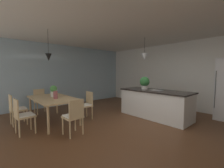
# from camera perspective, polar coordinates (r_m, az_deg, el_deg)

# --- Properties ---
(ground_plane) EXTENTS (10.00, 8.40, 0.04)m
(ground_plane) POSITION_cam_1_polar(r_m,az_deg,el_deg) (4.04, 7.85, -17.51)
(ground_plane) COLOR brown
(ceiling_slab) EXTENTS (10.00, 8.40, 0.12)m
(ceiling_slab) POSITION_cam_1_polar(r_m,az_deg,el_deg) (3.95, 8.33, 23.19)
(ceiling_slab) COLOR white
(wall_back_kitchen) EXTENTS (10.00, 0.12, 2.70)m
(wall_back_kitchen) POSITION_cam_1_polar(r_m,az_deg,el_deg) (6.58, 26.75, 2.82)
(wall_back_kitchen) COLOR white
(wall_back_kitchen) RESTS_ON ground_plane
(window_wall_left_glazing) EXTENTS (0.06, 8.40, 2.70)m
(window_wall_left_glazing) POSITION_cam_1_polar(r_m,az_deg,el_deg) (7.08, -17.93, 3.18)
(window_wall_left_glazing) COLOR #9EB7C6
(window_wall_left_glazing) RESTS_ON ground_plane
(dining_table) EXTENTS (1.85, 1.03, 0.73)m
(dining_table) POSITION_cam_1_polar(r_m,az_deg,el_deg) (4.79, -21.82, -5.67)
(dining_table) COLOR tan
(dining_table) RESTS_ON ground_plane
(chair_window_end) EXTENTS (0.40, 0.40, 0.87)m
(chair_window_end) POSITION_cam_1_polar(r_m,az_deg,el_deg) (6.04, -25.98, -5.63)
(chair_window_end) COLOR tan
(chair_window_end) RESTS_ON ground_plane
(chair_near_right) EXTENTS (0.42, 0.42, 0.87)m
(chair_near_right) POSITION_cam_1_polar(r_m,az_deg,el_deg) (4.21, -31.28, -10.14)
(chair_near_right) COLOR tan
(chair_near_right) RESTS_ON ground_plane
(chair_near_left) EXTENTS (0.41, 0.41, 0.87)m
(chair_near_left) POSITION_cam_1_polar(r_m,az_deg,el_deg) (5.01, -33.04, -7.93)
(chair_near_left) COLOR tan
(chair_near_left) RESTS_ON ground_plane
(chair_far_right) EXTENTS (0.41, 0.41, 0.87)m
(chair_far_right) POSITION_cam_1_polar(r_m,az_deg,el_deg) (4.83, -10.02, -7.70)
(chair_far_right) COLOR tan
(chair_far_right) RESTS_ON ground_plane
(chair_kitchen_end) EXTENTS (0.42, 0.42, 0.87)m
(chair_kitchen_end) POSITION_cam_1_polar(r_m,az_deg,el_deg) (3.67, -14.61, -11.73)
(chair_kitchen_end) COLOR tan
(chair_kitchen_end) RESTS_ON ground_plane
(kitchen_island) EXTENTS (2.31, 0.94, 0.91)m
(kitchen_island) POSITION_cam_1_polar(r_m,az_deg,el_deg) (5.15, 16.22, -7.19)
(kitchen_island) COLOR white
(kitchen_island) RESTS_ON ground_plane
(pendant_over_table) EXTENTS (0.17, 0.17, 0.89)m
(pendant_over_table) POSITION_cam_1_polar(r_m,az_deg,el_deg) (4.61, -23.33, 9.51)
(pendant_over_table) COLOR black
(pendant_over_island_main) EXTENTS (0.21, 0.21, 0.79)m
(pendant_over_island_main) POSITION_cam_1_polar(r_m,az_deg,el_deg) (5.32, 12.43, 10.24)
(pendant_over_island_main) COLOR black
(potted_plant_on_island) EXTENTS (0.34, 0.34, 0.44)m
(potted_plant_on_island) POSITION_cam_1_polar(r_m,az_deg,el_deg) (5.29, 12.50, 0.66)
(potted_plant_on_island) COLOR beige
(potted_plant_on_island) RESTS_ON kitchen_island
(potted_plant_on_table) EXTENTS (0.21, 0.21, 0.35)m
(potted_plant_on_table) POSITION_cam_1_polar(r_m,az_deg,el_deg) (4.98, -21.67, -2.44)
(potted_plant_on_table) COLOR beige
(potted_plant_on_table) RESTS_ON dining_table
(vase_on_dining_table) EXTENTS (0.12, 0.12, 0.22)m
(vase_on_dining_table) POSITION_cam_1_polar(r_m,az_deg,el_deg) (4.57, -21.01, -3.96)
(vase_on_dining_table) COLOR #994C51
(vase_on_dining_table) RESTS_ON dining_table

